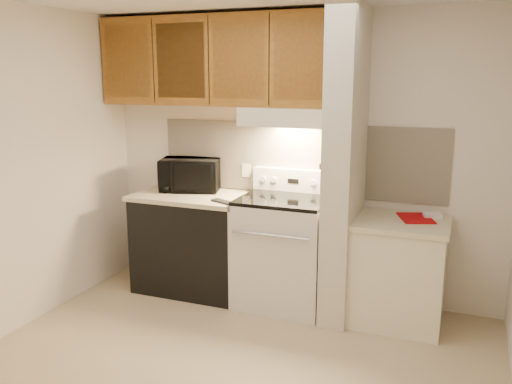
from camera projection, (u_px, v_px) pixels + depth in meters
The scene contains 48 objects.
floor at pixel (229, 367), 3.72m from camera, with size 3.60×3.60×0.00m, color #C8B189.
wall_back at pixel (297, 157), 4.82m from camera, with size 3.60×0.02×2.50m, color white.
wall_left at pixel (11, 172), 4.10m from camera, with size 0.02×3.00×2.50m, color white.
backsplash at pixel (296, 159), 4.81m from camera, with size 2.60×0.02×0.63m, color #F8E9CC.
range_body at pixel (284, 253), 4.67m from camera, with size 0.76×0.65×0.92m, color silver.
oven_window at pixel (271, 260), 4.38m from camera, with size 0.50×0.01×0.30m, color black.
oven_handle at pixel (270, 235), 4.30m from camera, with size 0.02×0.02×0.65m, color silver.
cooktop at pixel (284, 200), 4.57m from camera, with size 0.74×0.64×0.03m, color black.
range_backguard at pixel (295, 180), 4.81m from camera, with size 0.76×0.08×0.20m, color silver.
range_display at pixel (293, 181), 4.77m from camera, with size 0.10×0.01×0.04m, color black.
range_knob_left_outer at pixel (263, 179), 4.87m from camera, with size 0.05×0.05×0.02m, color silver.
range_knob_left_inner at pixel (274, 180), 4.83m from camera, with size 0.05×0.05×0.02m, color silver.
range_knob_right_inner at pixel (313, 183), 4.70m from camera, with size 0.05×0.05×0.02m, color silver.
range_knob_right_outer at pixel (324, 183), 4.67m from camera, with size 0.05×0.05×0.02m, color silver.
dishwasher_front at pixel (194, 244), 5.00m from camera, with size 1.00×0.63×0.87m, color black.
left_countertop at pixel (192, 196), 4.91m from camera, with size 1.04×0.67×0.04m, color beige.
spoon_rest at pixel (223, 202), 4.57m from camera, with size 0.23×0.07×0.02m, color black.
teal_jar at pixel (208, 184), 5.07m from camera, with size 0.10×0.10×0.11m, color #1F6B62.
outlet at pixel (246, 171), 5.00m from camera, with size 0.08×0.01×0.12m, color #EEE8C9.
microwave at pixel (190, 175), 5.03m from camera, with size 0.54×0.36×0.30m, color black.
partition_pillar at pixel (345, 167), 4.32m from camera, with size 0.22×0.70×2.50m, color beige.
pillar_trim at pixel (331, 160), 4.35m from camera, with size 0.01×0.70×0.04m, color #9C6324.
knife_strip at pixel (329, 158), 4.30m from camera, with size 0.02×0.42×0.04m, color black.
knife_blade_a at pixel (321, 174), 4.17m from camera, with size 0.01×0.04×0.16m, color silver.
knife_handle_a at pixel (323, 154), 4.16m from camera, with size 0.02×0.02×0.10m, color black.
knife_blade_b at pixel (325, 173), 4.27m from camera, with size 0.01×0.04×0.18m, color silver.
knife_handle_b at pixel (325, 153), 4.23m from camera, with size 0.02×0.02×0.10m, color black.
knife_blade_c at pixel (327, 173), 4.32m from camera, with size 0.01×0.04×0.20m, color silver.
knife_handle_c at pixel (328, 152), 4.30m from camera, with size 0.02×0.02×0.10m, color black.
knife_blade_d at pixel (330, 169), 4.41m from camera, with size 0.01×0.04×0.16m, color silver.
knife_handle_d at pixel (330, 150), 4.36m from camera, with size 0.02×0.02×0.10m, color black.
knife_blade_e at pixel (332, 168), 4.47m from camera, with size 0.01×0.04×0.18m, color silver.
knife_handle_e at pixel (332, 149), 4.44m from camera, with size 0.02×0.02×0.10m, color black.
oven_mitt at pixel (334, 166), 4.53m from camera, with size 0.03×0.11×0.25m, color gray.
right_cab_base at pixel (398, 274), 4.33m from camera, with size 0.70×0.60×0.81m, color #EEE8C9.
right_countertop at pixel (401, 223), 4.24m from camera, with size 0.74×0.64×0.04m, color beige.
red_folder at pixel (416, 218), 4.29m from camera, with size 0.24×0.32×0.01m, color #AC070B.
white_box at pixel (432, 215), 4.32m from camera, with size 0.14×0.09×0.04m, color white.
range_hood at pixel (290, 116), 4.54m from camera, with size 0.78×0.44×0.15m, color #EEE8C9.
hood_lip at pixel (282, 124), 4.36m from camera, with size 0.78×0.04×0.06m, color #EEE8C9.
upper_cabinets at pixel (217, 61), 4.73m from camera, with size 2.18×0.33×0.77m, color #9C6324.
cab_door_a at pixel (127, 61), 4.87m from camera, with size 0.46×0.01×0.63m, color #9C6324.
cab_gap_a at pixel (153, 61), 4.78m from camera, with size 0.01×0.01×0.73m, color black.
cab_door_b at pixel (181, 61), 4.68m from camera, with size 0.46×0.01×0.63m, color #9C6324.
cab_gap_b at pixel (209, 60), 4.58m from camera, with size 0.01×0.01×0.73m, color black.
cab_door_c at pixel (238, 60), 4.48m from camera, with size 0.46×0.01×0.63m, color #9C6324.
cab_gap_c at pixel (269, 60), 4.39m from camera, with size 0.01×0.01×0.73m, color black.
cab_door_d at pixel (301, 60), 4.29m from camera, with size 0.46×0.01×0.63m, color #9C6324.
Camera 1 is at (1.41, -3.08, 1.98)m, focal length 38.00 mm.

